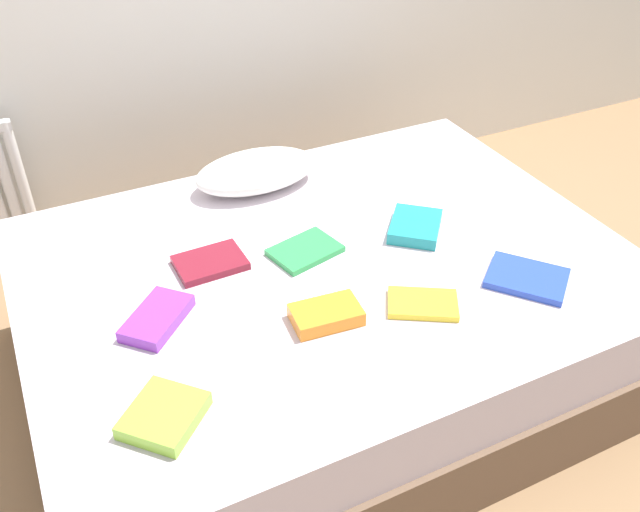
{
  "coord_description": "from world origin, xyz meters",
  "views": [
    {
      "loc": [
        -0.82,
        -1.63,
        1.85
      ],
      "look_at": [
        0.0,
        0.05,
        0.48
      ],
      "focal_mm": 38.45,
      "sensor_mm": 36.0,
      "label": 1
    }
  ],
  "objects": [
    {
      "name": "textbook_maroon",
      "position": [
        -0.36,
        0.13,
        0.51
      ],
      "size": [
        0.23,
        0.17,
        0.03
      ],
      "primitive_type": "cube",
      "rotation": [
        0.0,
        0.0,
        0.02
      ],
      "color": "maroon",
      "rests_on": "bed"
    },
    {
      "name": "bed",
      "position": [
        0.0,
        0.0,
        0.25
      ],
      "size": [
        2.0,
        1.5,
        0.5
      ],
      "color": "brown",
      "rests_on": "ground"
    },
    {
      "name": "textbook_purple",
      "position": [
        -0.59,
        -0.06,
        0.52
      ],
      "size": [
        0.25,
        0.25,
        0.04
      ],
      "primitive_type": "cube",
      "rotation": [
        0.0,
        0.0,
        0.78
      ],
      "color": "purple",
      "rests_on": "bed"
    },
    {
      "name": "textbook_blue",
      "position": [
        0.52,
        -0.38,
        0.51
      ],
      "size": [
        0.3,
        0.3,
        0.02
      ],
      "primitive_type": "cube",
      "rotation": [
        0.0,
        0.0,
        -0.88
      ],
      "color": "#2847B7",
      "rests_on": "bed"
    },
    {
      "name": "textbook_orange",
      "position": [
        -0.14,
        -0.27,
        0.52
      ],
      "size": [
        0.21,
        0.14,
        0.05
      ],
      "primitive_type": "cube",
      "rotation": [
        0.0,
        0.0,
        -0.1
      ],
      "color": "orange",
      "rests_on": "bed"
    },
    {
      "name": "textbook_lime",
      "position": [
        -0.67,
        -0.43,
        0.52
      ],
      "size": [
        0.26,
        0.25,
        0.04
      ],
      "primitive_type": "cube",
      "rotation": [
        0.0,
        0.0,
        -0.81
      ],
      "color": "#8CC638",
      "rests_on": "bed"
    },
    {
      "name": "textbook_teal",
      "position": [
        0.35,
        0.01,
        0.52
      ],
      "size": [
        0.26,
        0.27,
        0.04
      ],
      "primitive_type": "cube",
      "rotation": [
        0.0,
        0.0,
        0.87
      ],
      "color": "teal",
      "rests_on": "bed"
    },
    {
      "name": "textbook_yellow",
      "position": [
        0.15,
        -0.34,
        0.51
      ],
      "size": [
        0.25,
        0.22,
        0.02
      ],
      "primitive_type": "cube",
      "rotation": [
        0.0,
        0.0,
        -0.54
      ],
      "color": "yellow",
      "rests_on": "bed"
    },
    {
      "name": "ground_plane",
      "position": [
        0.0,
        0.0,
        0.0
      ],
      "size": [
        8.0,
        8.0,
        0.0
      ],
      "primitive_type": "plane",
      "color": "#93704C"
    },
    {
      "name": "pillow",
      "position": [
        -0.03,
        0.55,
        0.56
      ],
      "size": [
        0.48,
        0.27,
        0.13
      ],
      "primitive_type": "ellipsoid",
      "color": "white",
      "rests_on": "bed"
    },
    {
      "name": "textbook_green",
      "position": [
        -0.05,
        0.06,
        0.51
      ],
      "size": [
        0.25,
        0.21,
        0.02
      ],
      "primitive_type": "cube",
      "rotation": [
        0.0,
        0.0,
        0.24
      ],
      "color": "green",
      "rests_on": "bed"
    }
  ]
}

